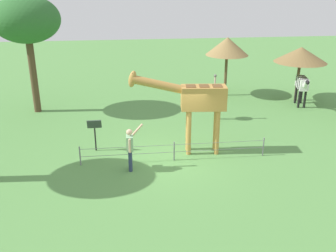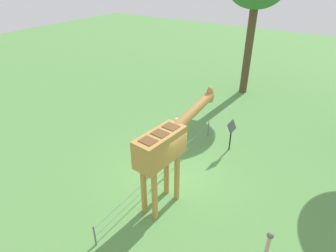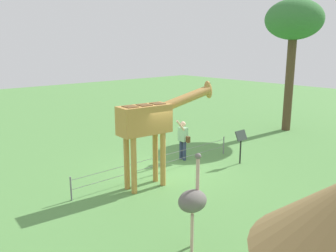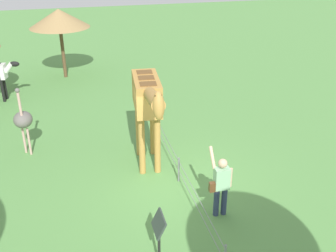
{
  "view_description": "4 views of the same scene",
  "coord_description": "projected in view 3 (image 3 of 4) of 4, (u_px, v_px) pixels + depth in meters",
  "views": [
    {
      "loc": [
        1.81,
        13.24,
        6.55
      ],
      "look_at": [
        0.3,
        0.75,
        1.63
      ],
      "focal_mm": 41.08,
      "sensor_mm": 36.0,
      "label": 1
    },
    {
      "loc": [
        -6.85,
        -4.44,
        6.87
      ],
      "look_at": [
        0.05,
        0.11,
        2.19
      ],
      "focal_mm": 30.55,
      "sensor_mm": 36.0,
      "label": 2
    },
    {
      "loc": [
        -7.88,
        -9.08,
        4.54
      ],
      "look_at": [
        0.12,
        -0.07,
        1.77
      ],
      "focal_mm": 38.01,
      "sensor_mm": 36.0,
      "label": 3
    },
    {
      "loc": [
        9.16,
        -2.41,
        6.33
      ],
      "look_at": [
        0.56,
        -0.27,
        2.04
      ],
      "focal_mm": 42.98,
      "sensor_mm": 36.0,
      "label": 4
    }
  ],
  "objects": [
    {
      "name": "tree_northeast",
      "position": [
        294.0,
        23.0,
        18.13
      ],
      "size": [
        2.93,
        2.93,
        6.82
      ],
      "color": "brown",
      "rests_on": "ground_plane"
    },
    {
      "name": "ostrich",
      "position": [
        193.0,
        201.0,
        7.82
      ],
      "size": [
        0.7,
        0.56,
        2.25
      ],
      "color": "#CC9E93",
      "rests_on": "ground_plane"
    },
    {
      "name": "wire_fence",
      "position": [
        161.0,
        162.0,
        12.77
      ],
      "size": [
        7.05,
        0.05,
        0.75
      ],
      "color": "slate",
      "rests_on": "ground_plane"
    },
    {
      "name": "info_sign",
      "position": [
        241.0,
        140.0,
        13.69
      ],
      "size": [
        0.56,
        0.21,
        1.32
      ],
      "color": "black",
      "rests_on": "ground_plane"
    },
    {
      "name": "giraffe",
      "position": [
        153.0,
        121.0,
        11.32
      ],
      "size": [
        3.76,
        0.86,
        3.34
      ],
      "color": "#BC8942",
      "rests_on": "ground_plane"
    },
    {
      "name": "visitor",
      "position": [
        183.0,
        138.0,
        14.16
      ],
      "size": [
        0.62,
        0.58,
        1.72
      ],
      "color": "navy",
      "rests_on": "ground_plane"
    },
    {
      "name": "ground_plane",
      "position": [
        164.0,
        174.0,
        12.73
      ],
      "size": [
        60.0,
        60.0,
        0.0
      ],
      "primitive_type": "plane",
      "color": "#568E47"
    }
  ]
}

